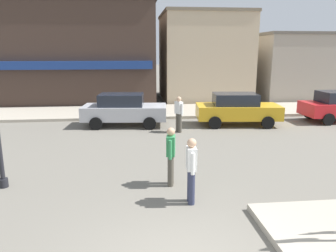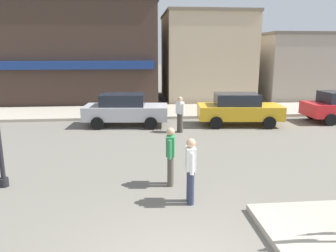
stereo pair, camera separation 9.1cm
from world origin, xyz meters
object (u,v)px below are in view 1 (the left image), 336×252
object	(u,v)px
pedestrian_crossing_near	(179,113)
pedestrian_kerb_side	(191,169)
parked_car_nearest	(124,109)
parked_car_second	(237,109)
pedestrian_crossing_far	(171,155)

from	to	relation	value
pedestrian_crossing_near	pedestrian_kerb_side	xyz separation A→B (m)	(-0.66, -6.97, 0.00)
parked_car_nearest	pedestrian_crossing_near	bearing A→B (deg)	-32.19
parked_car_nearest	pedestrian_crossing_near	distance (m)	2.92
pedestrian_kerb_side	parked_car_nearest	bearing A→B (deg)	101.96
parked_car_second	pedestrian_crossing_far	world-z (taller)	pedestrian_crossing_far
pedestrian_crossing_far	parked_car_second	bearing A→B (deg)	59.80
parked_car_second	pedestrian_crossing_near	world-z (taller)	pedestrian_crossing_near
pedestrian_crossing_near	pedestrian_kerb_side	world-z (taller)	same
pedestrian_kerb_side	pedestrian_crossing_far	bearing A→B (deg)	107.85
pedestrian_crossing_near	pedestrian_crossing_far	xyz separation A→B (m)	(-1.02, -5.84, 0.00)
parked_car_second	pedestrian_crossing_far	size ratio (longest dim) A/B	2.58
pedestrian_crossing_near	pedestrian_kerb_side	size ratio (longest dim) A/B	1.00
pedestrian_crossing_far	pedestrian_kerb_side	bearing A→B (deg)	-72.15
pedestrian_crossing_near	pedestrian_crossing_far	bearing A→B (deg)	-99.94
parked_car_nearest	pedestrian_crossing_near	size ratio (longest dim) A/B	2.57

